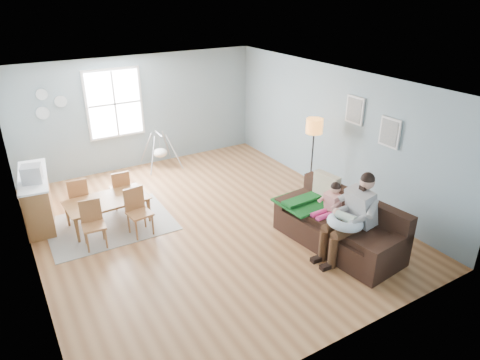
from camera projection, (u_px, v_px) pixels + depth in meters
room at (203, 99)px, 7.17m from camera, size 8.40×9.40×3.90m
window at (114, 104)px, 9.91m from camera, size 1.32×0.08×1.62m
pictures at (372, 121)px, 7.98m from camera, size 0.05×1.34×0.74m
wall_plates at (48, 104)px, 9.19m from camera, size 0.67×0.02×0.66m
sofa at (340, 228)px, 7.41m from camera, size 1.20×2.34×0.91m
green_throw at (307, 201)px, 7.80m from camera, size 1.07×0.90×0.04m
beige_pillow at (326, 187)px, 7.76m from camera, size 0.22×0.54×0.52m
father at (352, 214)px, 6.91m from camera, size 1.04×0.49×1.47m
nursing_pillow at (345, 222)px, 6.85m from camera, size 0.72×0.70×0.24m
infant at (344, 216)px, 6.83m from camera, size 0.22×0.42×0.15m
toddler at (330, 203)px, 7.33m from camera, size 0.56×0.28×0.88m
floor_lamp at (314, 133)px, 8.74m from camera, size 0.34×0.34×1.70m
storage_cube at (349, 222)px, 7.72m from camera, size 0.54×0.49×0.54m
rug at (111, 224)px, 8.16m from camera, size 2.27×1.74×0.01m
dining_table at (109, 212)px, 8.05m from camera, size 1.53×0.91×0.52m
chair_sw at (93, 221)px, 7.35m from camera, size 0.41×0.41×0.84m
chair_se at (137, 209)px, 7.70m from camera, size 0.44×0.44×0.88m
chair_nw at (79, 196)px, 8.21m from camera, size 0.42×0.42×0.85m
chair_ne at (121, 187)px, 8.60m from camera, size 0.38×0.38×0.82m
counter at (37, 198)px, 8.13m from camera, size 0.67×1.73×0.94m
monitor at (32, 174)px, 7.61m from camera, size 0.39×0.38×0.31m
baby_swing at (160, 152)px, 10.57m from camera, size 0.88×0.89×0.87m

